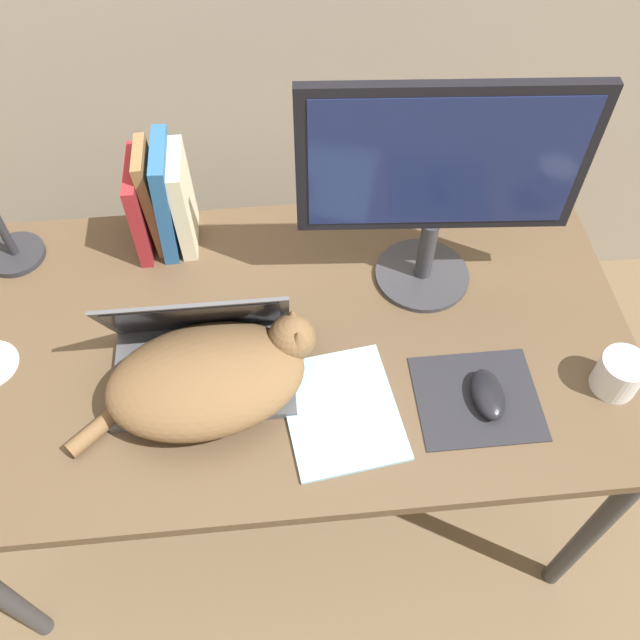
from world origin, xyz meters
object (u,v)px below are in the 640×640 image
(laptop, at_px, (200,356))
(computer_mouse, at_px, (486,395))
(cat, at_px, (209,377))
(book_row, at_px, (160,200))
(external_monitor, at_px, (438,180))
(notepad, at_px, (339,410))
(mug, at_px, (618,374))

(laptop, bearing_deg, computer_mouse, -12.98)
(laptop, height_order, cat, laptop)
(computer_mouse, xyz_separation_m, book_row, (-0.62, 0.49, 0.10))
(laptop, distance_m, book_row, 0.38)
(laptop, bearing_deg, external_monitor, 22.20)
(laptop, distance_m, computer_mouse, 0.56)
(computer_mouse, distance_m, notepad, 0.28)
(cat, height_order, computer_mouse, cat)
(book_row, bearing_deg, notepad, -55.14)
(cat, bearing_deg, notepad, -14.13)
(external_monitor, bearing_deg, mug, -43.87)
(book_row, xyz_separation_m, notepad, (0.34, -0.49, -0.12))
(laptop, distance_m, mug, 0.81)
(external_monitor, bearing_deg, laptop, -157.80)
(laptop, xyz_separation_m, cat, (0.02, -0.06, 0.02))
(cat, bearing_deg, book_row, 103.08)
(laptop, relative_size, computer_mouse, 3.12)
(laptop, relative_size, cat, 0.74)
(computer_mouse, distance_m, mug, 0.26)
(laptop, xyz_separation_m, external_monitor, (0.48, 0.19, 0.24))
(cat, relative_size, computer_mouse, 4.22)
(external_monitor, xyz_separation_m, mug, (0.32, -0.31, -0.24))
(cat, distance_m, notepad, 0.25)
(notepad, relative_size, mug, 2.25)
(laptop, height_order, mug, laptop)
(computer_mouse, bearing_deg, book_row, 141.83)
(cat, xyz_separation_m, computer_mouse, (0.52, -0.06, -0.04))
(computer_mouse, relative_size, mug, 0.89)
(cat, relative_size, mug, 3.78)
(mug, bearing_deg, book_row, 151.34)
(laptop, distance_m, external_monitor, 0.57)
(cat, height_order, mug, cat)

